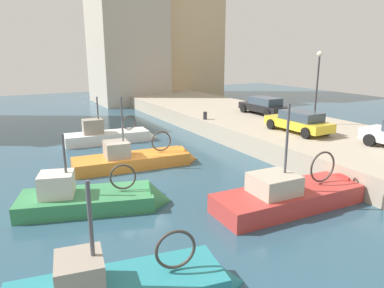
% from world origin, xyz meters
% --- Properties ---
extents(water_surface, '(80.00, 80.00, 0.00)m').
position_xyz_m(water_surface, '(0.00, 0.00, 0.00)').
color(water_surface, '#2D5166').
rests_on(water_surface, ground).
extents(quay_wall, '(9.00, 56.00, 1.20)m').
position_xyz_m(quay_wall, '(11.50, 0.00, 0.60)').
color(quay_wall, '#ADA08C').
rests_on(quay_wall, ground).
extents(fishing_boat_red, '(7.01, 2.49, 5.10)m').
position_xyz_m(fishing_boat_red, '(4.26, -6.44, 0.12)').
color(fishing_boat_red, '#BC3833').
rests_on(fishing_boat_red, ground).
extents(fishing_boat_white, '(6.41, 2.25, 3.90)m').
position_xyz_m(fishing_boat_white, '(0.74, 7.30, 0.11)').
color(fishing_boat_white, white).
rests_on(fishing_boat_white, ground).
extents(fishing_boat_green, '(6.21, 3.53, 3.97)m').
position_xyz_m(fishing_boat_green, '(-2.75, -2.85, 0.11)').
color(fishing_boat_green, '#388951').
rests_on(fishing_boat_green, ground).
extents(fishing_boat_orange, '(6.96, 2.52, 4.63)m').
position_xyz_m(fishing_boat_orange, '(0.52, 1.41, 0.11)').
color(fishing_boat_orange, orange).
rests_on(fishing_boat_orange, ground).
extents(parked_car_yellow, '(1.95, 4.34, 1.32)m').
position_xyz_m(parked_car_yellow, '(10.19, -0.44, 1.88)').
color(parked_car_yellow, gold).
rests_on(parked_car_yellow, quay_wall).
extents(parked_car_black, '(1.93, 4.30, 1.35)m').
position_xyz_m(parked_car_black, '(12.50, 5.67, 1.89)').
color(parked_car_black, black).
rests_on(parked_car_black, quay_wall).
extents(mooring_bollard_mid, '(0.28, 0.28, 0.55)m').
position_xyz_m(mooring_bollard_mid, '(7.35, 6.00, 1.48)').
color(mooring_bollard_mid, '#2D2D33').
rests_on(mooring_bollard_mid, quay_wall).
extents(quay_streetlamp, '(0.36, 0.36, 4.83)m').
position_xyz_m(quay_streetlamp, '(13.00, 0.97, 4.45)').
color(quay_streetlamp, '#38383D').
rests_on(quay_streetlamp, quay_wall).
extents(waterfront_building_west, '(7.92, 8.87, 15.13)m').
position_xyz_m(waterfront_building_west, '(8.31, 26.06, 7.58)').
color(waterfront_building_west, '#B2A899').
rests_on(waterfront_building_west, ground).
extents(waterfront_building_west_mid, '(10.47, 9.18, 21.39)m').
position_xyz_m(waterfront_building_west_mid, '(16.16, 28.98, 10.72)').
color(waterfront_building_west_mid, '#D1B284').
rests_on(waterfront_building_west_mid, ground).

